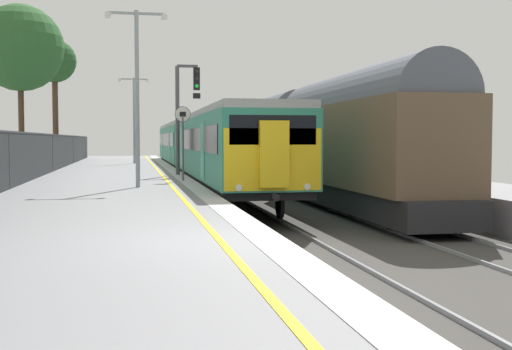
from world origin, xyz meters
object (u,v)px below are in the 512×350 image
(commuter_train_at_platform, at_px, (200,145))
(signal_gantry, at_px, (184,106))
(freight_train_adjacent_track, at_px, (248,138))
(speed_limit_sign, at_px, (183,134))
(background_tree_centre, at_px, (18,51))
(platform_lamp_mid, at_px, (137,84))
(platform_lamp_far, at_px, (134,113))
(background_tree_right, at_px, (55,64))

(commuter_train_at_platform, relative_size, signal_gantry, 8.07)
(commuter_train_at_platform, xyz_separation_m, freight_train_adjacent_track, (4.00, 7.33, 0.40))
(signal_gantry, height_order, speed_limit_sign, signal_gantry)
(freight_train_adjacent_track, xyz_separation_m, background_tree_centre, (-13.74, -6.44, 4.69))
(commuter_train_at_platform, height_order, platform_lamp_mid, platform_lamp_mid)
(commuter_train_at_platform, bearing_deg, platform_lamp_far, 115.70)
(signal_gantry, bearing_deg, platform_lamp_far, 98.04)
(commuter_train_at_platform, distance_m, speed_limit_sign, 11.86)
(freight_train_adjacent_track, distance_m, platform_lamp_far, 7.74)
(speed_limit_sign, height_order, platform_lamp_far, platform_lamp_far)
(signal_gantry, distance_m, background_tree_right, 18.00)
(commuter_train_at_platform, height_order, platform_lamp_far, platform_lamp_far)
(platform_lamp_mid, height_order, background_tree_centre, background_tree_centre)
(commuter_train_at_platform, bearing_deg, background_tree_right, 134.69)
(signal_gantry, relative_size, background_tree_right, 0.60)
(commuter_train_at_platform, height_order, speed_limit_sign, commuter_train_at_platform)
(commuter_train_at_platform, bearing_deg, freight_train_adjacent_track, 61.35)
(commuter_train_at_platform, distance_m, background_tree_right, 13.36)
(freight_train_adjacent_track, distance_m, background_tree_centre, 15.89)
(platform_lamp_far, bearing_deg, signal_gantry, -81.96)
(platform_lamp_mid, relative_size, platform_lamp_far, 1.02)
(commuter_train_at_platform, bearing_deg, background_tree_centre, 174.78)
(signal_gantry, height_order, background_tree_centre, background_tree_centre)
(speed_limit_sign, distance_m, platform_lamp_far, 19.24)
(freight_train_adjacent_track, xyz_separation_m, platform_lamp_mid, (-7.57, -22.18, 1.72))
(commuter_train_at_platform, height_order, freight_train_adjacent_track, freight_train_adjacent_track)
(speed_limit_sign, height_order, background_tree_centre, background_tree_centre)
(background_tree_right, bearing_deg, freight_train_adjacent_track, -6.26)
(platform_lamp_far, distance_m, background_tree_centre, 9.48)
(background_tree_centre, bearing_deg, background_tree_right, 81.91)
(signal_gantry, bearing_deg, background_tree_right, 113.92)
(commuter_train_at_platform, xyz_separation_m, background_tree_right, (-8.62, 8.72, 5.29))
(platform_lamp_mid, bearing_deg, background_tree_right, 102.13)
(freight_train_adjacent_track, relative_size, platform_lamp_far, 10.36)
(platform_lamp_mid, distance_m, background_tree_centre, 17.16)
(platform_lamp_far, bearing_deg, background_tree_right, 165.44)
(freight_train_adjacent_track, height_order, speed_limit_sign, freight_train_adjacent_track)
(commuter_train_at_platform, height_order, signal_gantry, signal_gantry)
(platform_lamp_far, bearing_deg, commuter_train_at_platform, -64.30)
(background_tree_centre, distance_m, background_tree_right, 7.91)
(background_tree_right, bearing_deg, signal_gantry, -66.08)
(freight_train_adjacent_track, height_order, platform_lamp_mid, platform_lamp_mid)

